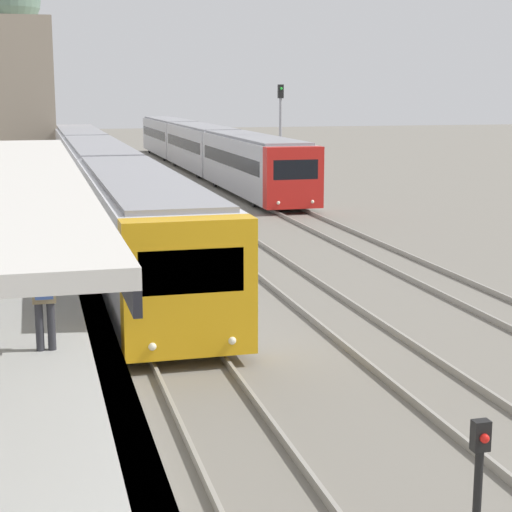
% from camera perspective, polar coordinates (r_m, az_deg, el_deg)
% --- Properties ---
extents(person_on_platform, '(0.40, 0.40, 1.66)m').
position_cam_1_polar(person_on_platform, '(15.09, -13.95, -2.57)').
color(person_on_platform, '#2D2D33').
rests_on(person_on_platform, station_platform).
extents(train_near, '(2.61, 44.32, 3.07)m').
position_cam_1_polar(train_near, '(38.03, -10.40, 5.32)').
color(train_near, gold).
rests_on(train_near, ground_plane).
extents(train_far, '(2.60, 41.55, 3.07)m').
position_cam_1_polar(train_far, '(57.15, -3.59, 7.32)').
color(train_far, red).
rests_on(train_far, ground_plane).
extents(signal_post_near, '(0.20, 0.21, 1.69)m').
position_cam_1_polar(signal_post_near, '(10.38, 14.64, -13.82)').
color(signal_post_near, black).
rests_on(signal_post_near, ground_plane).
extents(signal_mast_far, '(0.28, 0.29, 5.63)m').
position_cam_1_polar(signal_mast_far, '(45.05, 1.64, 8.64)').
color(signal_mast_far, gray).
rests_on(signal_mast_far, ground_plane).
extents(distant_domed_building, '(4.86, 4.86, 12.84)m').
position_cam_1_polar(distant_domed_building, '(58.61, -15.79, 11.29)').
color(distant_domed_building, gray).
rests_on(distant_domed_building, ground_plane).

